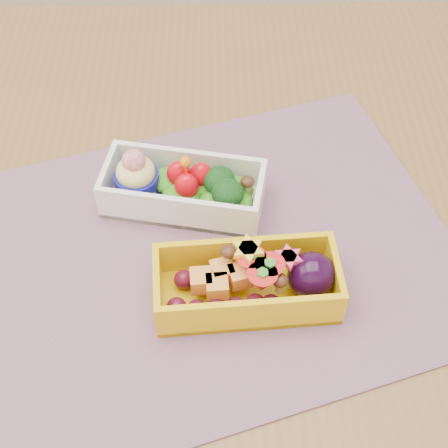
{
  "coord_description": "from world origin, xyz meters",
  "views": [
    {
      "loc": [
        0.04,
        -0.4,
        1.26
      ],
      "look_at": [
        0.04,
        -0.02,
        0.79
      ],
      "focal_mm": 52.18,
      "sensor_mm": 36.0,
      "label": 1
    }
  ],
  "objects_px": {
    "placemat": "(216,253)",
    "bento_yellow": "(251,282)",
    "table": "(185,287)",
    "bento_white": "(182,188)"
  },
  "relations": [
    {
      "from": "placemat",
      "to": "bento_white",
      "type": "height_order",
      "value": "bento_white"
    },
    {
      "from": "bento_white",
      "to": "bento_yellow",
      "type": "relative_size",
      "value": 1.01
    },
    {
      "from": "placemat",
      "to": "bento_yellow",
      "type": "relative_size",
      "value": 2.69
    },
    {
      "from": "table",
      "to": "placemat",
      "type": "relative_size",
      "value": 2.65
    },
    {
      "from": "placemat",
      "to": "bento_yellow",
      "type": "height_order",
      "value": "bento_yellow"
    },
    {
      "from": "placemat",
      "to": "table",
      "type": "bearing_deg",
      "value": 142.62
    },
    {
      "from": "bento_white",
      "to": "table",
      "type": "bearing_deg",
      "value": -83.46
    },
    {
      "from": "placemat",
      "to": "bento_white",
      "type": "relative_size",
      "value": 2.67
    },
    {
      "from": "table",
      "to": "bento_white",
      "type": "distance_m",
      "value": 0.13
    },
    {
      "from": "placemat",
      "to": "bento_yellow",
      "type": "xyz_separation_m",
      "value": [
        0.03,
        -0.05,
        0.02
      ]
    }
  ]
}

